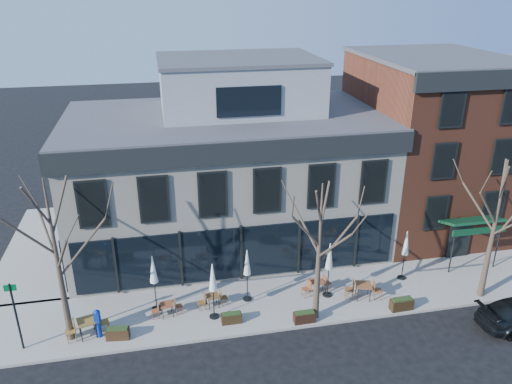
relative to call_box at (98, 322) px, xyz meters
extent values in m
plane|color=black|center=(7.22, 3.34, -0.95)|extent=(120.00, 120.00, 0.00)
cube|color=gray|center=(10.47, 1.19, -0.87)|extent=(33.50, 4.70, 0.15)
cube|color=gray|center=(-4.03, 9.34, -0.87)|extent=(4.50, 12.00, 0.15)
cube|color=silver|center=(7.22, 8.34, 3.05)|extent=(18.00, 10.00, 8.00)
cube|color=#47474C|center=(7.22, 8.34, 7.10)|extent=(18.30, 10.30, 0.30)
cube|color=black|center=(7.22, 3.22, 6.60)|extent=(18.30, 0.25, 1.10)
cube|color=black|center=(-1.90, 8.34, 6.60)|extent=(0.25, 10.30, 1.10)
cube|color=black|center=(7.22, 3.28, 0.95)|extent=(17.20, 0.12, 3.00)
cube|color=black|center=(-1.84, 7.34, 0.95)|extent=(0.12, 7.50, 3.00)
cube|color=gray|center=(8.22, 9.34, 8.65)|extent=(9.00, 6.50, 3.00)
cube|color=brown|center=(20.22, 8.34, 4.55)|extent=(8.00, 10.00, 11.00)
cube|color=#47474C|center=(20.22, 8.34, 10.10)|extent=(8.20, 10.20, 0.25)
cube|color=black|center=(20.22, 3.22, 9.65)|extent=(8.20, 0.25, 1.00)
cube|color=#0B331C|center=(20.22, 2.49, 1.95)|extent=(3.20, 1.66, 0.67)
cube|color=black|center=(20.22, 3.29, 0.30)|extent=(1.40, 0.10, 2.50)
cone|color=#382B21|center=(-1.28, 0.14, 3.16)|extent=(0.34, 0.34, 7.92)
cylinder|color=#382B21|center=(-0.21, 0.33, 3.73)|extent=(2.23, 0.50, 2.48)
cylinder|color=#382B21|center=(-1.73, 1.11, 4.19)|extent=(1.03, 2.05, 2.14)
cylinder|color=#382B21|center=(-2.12, -0.16, 4.71)|extent=(1.80, 0.75, 2.21)
cylinder|color=#382B21|center=(-0.83, -0.82, 4.11)|extent=(1.03, 2.04, 2.28)
cone|color=#382B21|center=(10.22, -0.56, 2.72)|extent=(0.34, 0.34, 7.04)
cylinder|color=#382B21|center=(11.17, -0.39, 3.23)|extent=(2.00, 0.46, 2.21)
cylinder|color=#382B21|center=(9.82, 0.30, 3.64)|extent=(0.93, 1.84, 1.91)
cylinder|color=#382B21|center=(9.47, -0.83, 4.10)|extent=(1.61, 0.68, 1.97)
cylinder|color=#382B21|center=(10.62, -1.41, 3.56)|extent=(0.93, 1.83, 2.03)
cone|color=#382B21|center=(19.22, -0.56, 2.94)|extent=(0.34, 0.34, 7.48)
cylinder|color=#382B21|center=(20.23, -0.38, 3.48)|extent=(2.12, 0.48, 2.35)
cylinder|color=#382B21|center=(18.79, 0.36, 3.92)|extent=(0.98, 1.94, 2.03)
cylinder|color=#382B21|center=(18.43, -0.85, 4.40)|extent=(1.71, 0.71, 2.09)
cylinder|color=black|center=(-3.28, -0.16, 0.90)|extent=(0.10, 0.10, 3.40)
cube|color=#005926|center=(-3.28, -0.16, 2.40)|extent=(0.50, 0.04, 0.30)
cylinder|color=#0B2A98|center=(0.00, 0.00, -0.39)|extent=(0.23, 0.23, 0.80)
cube|color=#0B2A98|center=(0.00, 0.00, 0.30)|extent=(0.30, 0.27, 0.57)
cone|color=#0B2A98|center=(0.00, 0.00, 0.64)|extent=(0.30, 0.30, 0.14)
cube|color=brown|center=(-0.52, 0.15, 0.03)|extent=(0.98, 0.98, 0.05)
cylinder|color=black|center=(-0.74, -0.24, -0.39)|extent=(0.05, 0.05, 0.82)
cylinder|color=black|center=(-0.12, -0.07, -0.39)|extent=(0.05, 0.05, 0.82)
cylinder|color=black|center=(-0.91, 0.37, -0.39)|extent=(0.05, 0.05, 0.82)
cylinder|color=black|center=(-0.29, 0.54, -0.39)|extent=(0.05, 0.05, 0.82)
cube|color=brown|center=(3.12, 0.96, -0.15)|extent=(0.70, 0.70, 0.04)
cylinder|color=black|center=(2.91, 0.68, -0.48)|extent=(0.04, 0.04, 0.64)
cylinder|color=black|center=(3.40, 0.75, -0.48)|extent=(0.04, 0.04, 0.64)
cylinder|color=black|center=(2.84, 1.17, -0.48)|extent=(0.04, 0.04, 0.64)
cylinder|color=black|center=(3.33, 1.24, -0.48)|extent=(0.04, 0.04, 0.64)
cube|color=brown|center=(5.40, 1.23, -0.15)|extent=(0.72, 0.72, 0.04)
cylinder|color=black|center=(5.20, 0.94, -0.48)|extent=(0.04, 0.04, 0.64)
cylinder|color=black|center=(5.69, 1.02, -0.48)|extent=(0.04, 0.04, 0.64)
cylinder|color=black|center=(5.11, 1.43, -0.48)|extent=(0.04, 0.04, 0.64)
cylinder|color=black|center=(5.61, 1.52, -0.48)|extent=(0.04, 0.04, 0.64)
cube|color=brown|center=(10.87, 1.31, -0.08)|extent=(0.83, 0.83, 0.04)
cylinder|color=black|center=(10.68, 0.98, -0.45)|extent=(0.04, 0.04, 0.70)
cylinder|color=black|center=(11.21, 1.12, -0.45)|extent=(0.04, 0.04, 0.70)
cylinder|color=black|center=(10.54, 1.51, -0.45)|extent=(0.04, 0.04, 0.70)
cylinder|color=black|center=(11.07, 1.65, -0.45)|extent=(0.04, 0.04, 0.70)
cube|color=brown|center=(13.08, 0.41, 0.01)|extent=(0.95, 0.95, 0.04)
cylinder|color=black|center=(12.70, 0.19, -0.40)|extent=(0.04, 0.04, 0.80)
cylinder|color=black|center=(13.31, 0.03, -0.40)|extent=(0.04, 0.04, 0.80)
cylinder|color=black|center=(12.86, 0.79, -0.40)|extent=(0.04, 0.04, 0.80)
cylinder|color=black|center=(13.46, 0.64, -0.40)|extent=(0.04, 0.04, 0.80)
cylinder|color=black|center=(2.62, 1.57, -0.76)|extent=(0.49, 0.49, 0.07)
cylinder|color=black|center=(2.62, 1.57, 0.43)|extent=(0.06, 0.06, 2.45)
cone|color=silver|center=(2.62, 1.57, 1.54)|extent=(0.40, 0.40, 1.44)
cylinder|color=black|center=(5.36, 0.38, -0.76)|extent=(0.48, 0.48, 0.07)
cylinder|color=black|center=(5.36, 0.38, 0.40)|extent=(0.05, 0.05, 2.40)
cone|color=white|center=(5.36, 0.38, 1.49)|extent=(0.39, 0.39, 1.42)
cylinder|color=black|center=(7.22, 1.48, -0.77)|extent=(0.47, 0.47, 0.06)
cylinder|color=black|center=(7.22, 1.48, 0.37)|extent=(0.05, 0.05, 2.33)
cone|color=beige|center=(7.22, 1.48, 1.43)|extent=(0.38, 0.38, 1.38)
cylinder|color=black|center=(11.37, 1.01, -0.76)|extent=(0.49, 0.49, 0.07)
cylinder|color=black|center=(11.37, 1.01, 0.44)|extent=(0.06, 0.06, 2.47)
cone|color=#B9BDB0|center=(11.37, 1.01, 1.57)|extent=(0.40, 0.40, 1.46)
cylinder|color=black|center=(15.93, 1.74, -0.77)|extent=(0.47, 0.47, 0.06)
cylinder|color=black|center=(15.93, 1.74, 0.37)|extent=(0.05, 0.05, 2.33)
cone|color=white|center=(15.93, 1.74, 1.43)|extent=(0.38, 0.38, 1.38)
cube|color=#331F11|center=(0.85, -0.31, -0.54)|extent=(1.09, 0.54, 0.52)
cube|color=#1E3314|center=(0.85, -0.31, -0.25)|extent=(0.97, 0.45, 0.08)
cube|color=black|center=(6.13, -0.21, -0.55)|extent=(0.97, 0.39, 0.49)
cube|color=#1E3314|center=(6.13, -0.21, -0.29)|extent=(0.88, 0.31, 0.08)
cube|color=black|center=(9.57, -0.86, -0.54)|extent=(1.04, 0.43, 0.52)
cube|color=#1E3314|center=(9.57, -0.86, -0.26)|extent=(0.94, 0.34, 0.08)
cube|color=black|center=(14.60, -0.86, -0.51)|extent=(1.16, 0.50, 0.57)
cube|color=#1E3314|center=(14.60, -0.86, -0.20)|extent=(1.04, 0.40, 0.09)
camera|label=1|loc=(3.38, -19.64, 14.39)|focal=35.00mm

